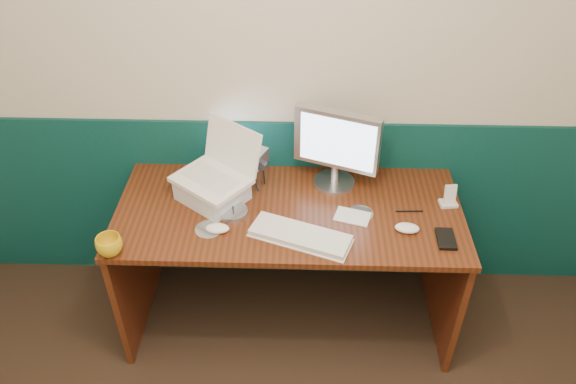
{
  "coord_description": "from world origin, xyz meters",
  "views": [
    {
      "loc": [
        0.12,
        -0.61,
        2.4
      ],
      "look_at": [
        0.06,
        1.23,
        0.97
      ],
      "focal_mm": 35.0,
      "sensor_mm": 36.0,
      "label": 1
    }
  ],
  "objects_px": {
    "keyboard": "(300,236)",
    "camcorder": "(258,171)",
    "monitor": "(336,149)",
    "mug": "(109,246)",
    "laptop": "(209,158)",
    "desk": "(289,267)"
  },
  "relations": [
    {
      "from": "monitor",
      "to": "desk",
      "type": "bearing_deg",
      "value": -115.51
    },
    {
      "from": "laptop",
      "to": "keyboard",
      "type": "height_order",
      "value": "laptop"
    },
    {
      "from": "laptop",
      "to": "mug",
      "type": "height_order",
      "value": "laptop"
    },
    {
      "from": "keyboard",
      "to": "desk",
      "type": "bearing_deg",
      "value": 126.18
    },
    {
      "from": "desk",
      "to": "keyboard",
      "type": "relative_size",
      "value": 3.69
    },
    {
      "from": "mug",
      "to": "monitor",
      "type": "bearing_deg",
      "value": 28.46
    },
    {
      "from": "keyboard",
      "to": "camcorder",
      "type": "relative_size",
      "value": 2.35
    },
    {
      "from": "camcorder",
      "to": "keyboard",
      "type": "bearing_deg",
      "value": -35.46
    },
    {
      "from": "desk",
      "to": "monitor",
      "type": "bearing_deg",
      "value": 44.03
    },
    {
      "from": "desk",
      "to": "camcorder",
      "type": "height_order",
      "value": "camcorder"
    },
    {
      "from": "monitor",
      "to": "mug",
      "type": "relative_size",
      "value": 3.67
    },
    {
      "from": "desk",
      "to": "mug",
      "type": "height_order",
      "value": "mug"
    },
    {
      "from": "keyboard",
      "to": "mug",
      "type": "distance_m",
      "value": 0.8
    },
    {
      "from": "monitor",
      "to": "camcorder",
      "type": "distance_m",
      "value": 0.39
    },
    {
      "from": "monitor",
      "to": "keyboard",
      "type": "bearing_deg",
      "value": -91.34
    },
    {
      "from": "keyboard",
      "to": "camcorder",
      "type": "xyz_separation_m",
      "value": [
        -0.21,
        0.37,
        0.08
      ]
    },
    {
      "from": "monitor",
      "to": "camcorder",
      "type": "xyz_separation_m",
      "value": [
        -0.37,
        -0.03,
        -0.11
      ]
    },
    {
      "from": "keyboard",
      "to": "mug",
      "type": "height_order",
      "value": "mug"
    },
    {
      "from": "laptop",
      "to": "keyboard",
      "type": "bearing_deg",
      "value": 5.17
    },
    {
      "from": "keyboard",
      "to": "monitor",
      "type": "bearing_deg",
      "value": 88.66
    },
    {
      "from": "desk",
      "to": "camcorder",
      "type": "distance_m",
      "value": 0.52
    },
    {
      "from": "monitor",
      "to": "camcorder",
      "type": "height_order",
      "value": "monitor"
    }
  ]
}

